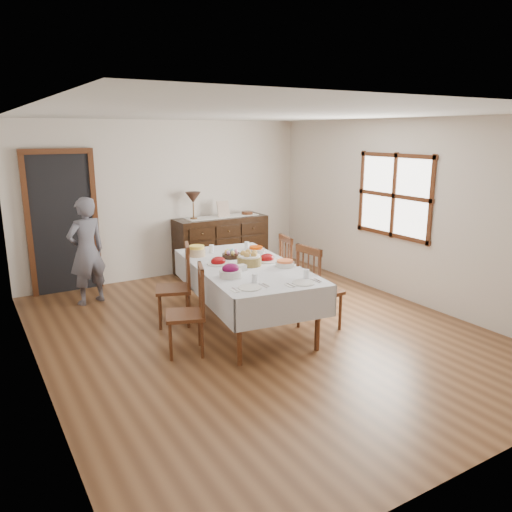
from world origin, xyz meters
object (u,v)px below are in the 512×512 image
chair_right_far (294,271)px  table_lamp (193,198)px  chair_left_far (177,284)px  dining_table (245,272)px  chair_right_near (317,288)px  person (86,248)px  sideboard (221,244)px  chair_left_near (190,310)px

chair_right_far → table_lamp: table_lamp is taller
chair_left_far → table_lamp: size_ratio=2.27×
dining_table → chair_right_far: chair_right_far is taller
chair_right_near → person: size_ratio=0.66×
chair_left_far → sideboard: chair_left_far is taller
chair_right_far → person: bearing=66.2°
chair_left_far → person: person is taller
chair_right_near → chair_left_far: bearing=47.3°
chair_left_near → chair_right_near: (1.62, -0.18, 0.04)m
chair_right_far → chair_left_near: bearing=119.6°
dining_table → chair_left_near: size_ratio=2.47×
chair_left_near → table_lamp: bearing=174.6°
chair_left_near → dining_table: bearing=131.6°
chair_right_far → person: (-2.42, 1.67, 0.30)m
chair_left_near → chair_left_far: (0.22, 0.89, 0.02)m
dining_table → person: person is taller
chair_left_near → chair_right_far: bearing=128.5°
chair_left_near → chair_right_far: 1.96m
chair_right_far → person: 2.96m
dining_table → chair_left_far: size_ratio=2.38×
chair_left_far → chair_right_far: bearing=101.5°
chair_right_near → person: 3.31m
chair_right_near → chair_left_near: bearing=78.5°
sideboard → chair_right_near: bearing=-94.0°
person → table_lamp: bearing=178.8°
sideboard → dining_table: bearing=-110.3°
chair_right_near → table_lamp: 3.15m
chair_left_near → chair_left_far: chair_left_far is taller
chair_right_near → sideboard: 3.01m
chair_right_far → chair_left_far: bearing=91.6°
dining_table → chair_right_near: (0.70, -0.55, -0.16)m
chair_left_far → person: bearing=-130.0°
person → dining_table: bearing=110.1°
chair_left_far → person: 1.64m
chair_right_near → chair_right_far: size_ratio=1.05×
dining_table → table_lamp: (0.42, 2.48, 0.62)m
chair_left_near → chair_right_near: 1.63m
chair_left_near → chair_left_far: bearing=-174.2°
chair_left_far → sideboard: (1.60, 1.92, -0.04)m
chair_left_near → chair_left_far: 0.92m
chair_left_far → dining_table: bearing=73.6°
chair_right_far → person: size_ratio=0.63×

